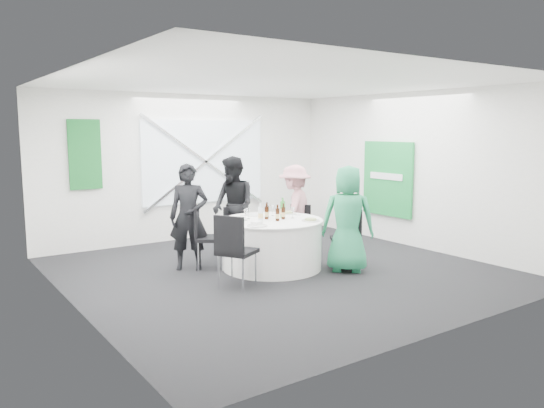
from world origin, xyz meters
TOP-DOWN VIEW (x-y plane):
  - floor at (0.00, 0.00)m, footprint 6.00×6.00m
  - ceiling at (0.00, 0.00)m, footprint 6.00×6.00m
  - wall_back at (0.00, 3.00)m, footprint 6.00×0.00m
  - wall_front at (0.00, -3.00)m, footprint 6.00×0.00m
  - wall_left at (-3.00, 0.00)m, footprint 0.00×6.00m
  - wall_right at (3.00, 0.00)m, footprint 0.00×6.00m
  - window_panel at (0.30, 2.96)m, footprint 2.60×0.03m
  - window_brace_a at (0.30, 2.92)m, footprint 2.63×0.05m
  - window_brace_b at (0.30, 2.92)m, footprint 2.63×0.05m
  - green_banner at (-2.00, 2.95)m, footprint 0.55×0.04m
  - green_sign at (2.94, 0.60)m, footprint 0.05×1.20m
  - banquet_table at (0.00, 0.20)m, footprint 1.56×1.56m
  - chair_back at (0.01, 1.30)m, footprint 0.38×0.38m
  - chair_back_left at (-0.86, 0.76)m, footprint 0.61×0.61m
  - chair_back_right at (0.90, 0.72)m, footprint 0.53×0.53m
  - chair_front_right at (0.98, -0.51)m, footprint 0.60×0.60m
  - chair_front_left at (-1.05, -0.41)m, footprint 0.63×0.63m
  - person_man_back_left at (-1.07, 0.87)m, footprint 0.71×0.64m
  - person_man_back at (-0.03, 1.32)m, footprint 0.47×0.83m
  - person_woman_pink at (0.91, 0.82)m, footprint 1.07×0.94m
  - person_woman_green at (0.82, -0.60)m, footprint 0.92×0.91m
  - plate_back at (-0.02, 0.69)m, footprint 0.28×0.28m
  - plate_back_left at (-0.51, 0.40)m, footprint 0.25×0.25m
  - plate_back_right at (0.52, 0.51)m, footprint 0.30×0.30m
  - plate_front_right at (0.40, -0.25)m, footprint 0.28×0.28m
  - plate_front_left at (-0.50, -0.15)m, footprint 0.29×0.29m
  - napkin at (-0.47, -0.09)m, footprint 0.19×0.17m
  - beer_bottle_a at (-0.05, 0.27)m, footprint 0.06×0.06m
  - beer_bottle_b at (0.03, 0.38)m, footprint 0.06×0.06m
  - beer_bottle_c at (0.16, 0.12)m, footprint 0.06×0.06m
  - beer_bottle_d at (-0.01, 0.04)m, footprint 0.06×0.06m
  - green_water_bottle at (0.24, 0.25)m, footprint 0.08×0.08m
  - clear_water_bottle at (-0.23, 0.17)m, footprint 0.08×0.08m
  - wine_glass_a at (0.22, 0.50)m, footprint 0.07×0.07m
  - wine_glass_b at (0.34, 0.13)m, footprint 0.07×0.07m
  - wine_glass_c at (-0.27, 0.46)m, footprint 0.07×0.07m
  - wine_glass_d at (-0.37, 0.37)m, footprint 0.07×0.07m
  - fork_a at (0.22, 0.73)m, footprint 0.15×0.03m
  - knife_a at (-0.16, 0.75)m, footprint 0.15×0.02m
  - fork_b at (-0.35, 0.65)m, footprint 0.10×0.13m
  - knife_b at (-0.56, 0.33)m, footprint 0.09×0.14m
  - fork_c at (0.56, 0.32)m, footprint 0.09×0.14m
  - knife_c at (0.37, 0.64)m, footprint 0.09×0.13m

SIDE VIEW (x-z plane):
  - floor at x=0.00m, z-range 0.00..0.00m
  - banquet_table at x=0.00m, z-range 0.00..0.76m
  - chair_back at x=0.01m, z-range 0.07..0.89m
  - chair_back_right at x=0.90m, z-range 0.07..0.92m
  - chair_front_right at x=0.98m, z-range 0.08..1.02m
  - chair_back_left at x=-0.86m, z-range 0.09..1.06m
  - chair_front_left at x=-1.05m, z-range 0.09..1.10m
  - fork_a at x=0.22m, z-range 0.76..0.77m
  - knife_a at x=-0.16m, z-range 0.76..0.77m
  - fork_b at x=-0.35m, z-range 0.76..0.77m
  - knife_b at x=-0.56m, z-range 0.76..0.77m
  - fork_c at x=0.56m, z-range 0.76..0.77m
  - knife_c at x=0.37m, z-range 0.76..0.77m
  - person_woman_pink at x=0.91m, z-range 0.00..1.53m
  - plate_back at x=-0.02m, z-range 0.76..0.77m
  - plate_back_left at x=-0.51m, z-range 0.76..0.77m
  - plate_front_left at x=-0.50m, z-range 0.76..0.77m
  - plate_back_right at x=0.52m, z-range 0.76..0.80m
  - plate_front_right at x=0.40m, z-range 0.76..0.80m
  - napkin at x=-0.47m, z-range 0.78..0.82m
  - person_woman_green at x=0.82m, z-range 0.00..1.60m
  - person_man_back_left at x=-1.07m, z-range 0.00..1.62m
  - person_man_back at x=-0.03m, z-range 0.00..1.68m
  - beer_bottle_b at x=0.03m, z-range 0.73..0.98m
  - beer_bottle_c at x=0.16m, z-range 0.73..0.98m
  - beer_bottle_d at x=-0.01m, z-range 0.73..0.98m
  - beer_bottle_a at x=-0.05m, z-range 0.73..0.98m
  - clear_water_bottle at x=-0.23m, z-range 0.73..1.00m
  - green_water_bottle at x=0.24m, z-range 0.73..1.04m
  - wine_glass_a at x=0.22m, z-range 0.80..0.97m
  - wine_glass_b at x=0.34m, z-range 0.80..0.97m
  - wine_glass_c at x=-0.27m, z-range 0.80..0.97m
  - wine_glass_d at x=-0.37m, z-range 0.80..0.97m
  - green_sign at x=2.94m, z-range 0.50..1.90m
  - wall_back at x=0.00m, z-range -1.60..4.40m
  - wall_front at x=0.00m, z-range -1.60..4.40m
  - wall_left at x=-3.00m, z-range -1.60..4.40m
  - wall_right at x=3.00m, z-range -1.60..4.40m
  - window_panel at x=0.30m, z-range 0.70..2.30m
  - window_brace_a at x=0.30m, z-range 0.58..2.42m
  - window_brace_b at x=0.30m, z-range 0.58..2.42m
  - green_banner at x=-2.00m, z-range 1.10..2.30m
  - ceiling at x=0.00m, z-range 2.80..2.80m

